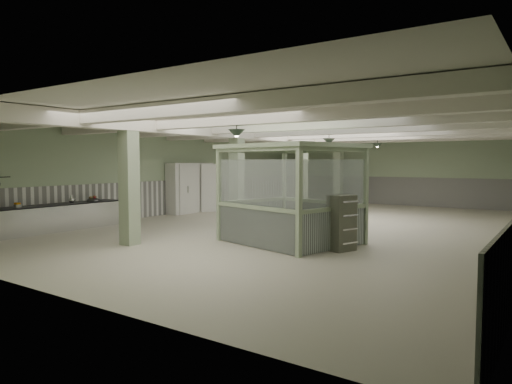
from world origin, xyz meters
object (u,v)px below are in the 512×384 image
Objects in this scene: walkin_cooler at (191,187)px; guard_booth at (291,177)px; prep_counter at (51,218)px; filing_cabinet at (342,223)px.

walkin_cooler is 8.72m from guard_booth.
walkin_cooler is 0.62× the size of guard_booth.
prep_counter is 9.62m from filing_cabinet.
prep_counter is 1.22× the size of guard_booth.
walkin_cooler reaches higher than prep_counter.
filing_cabinet reaches higher than prep_counter.
prep_counter is 6.94m from walkin_cooler.
guard_booth reaches higher than filing_cabinet.
guard_booth is at bearing -170.45° from filing_cabinet.
prep_counter is 1.96× the size of walkin_cooler.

